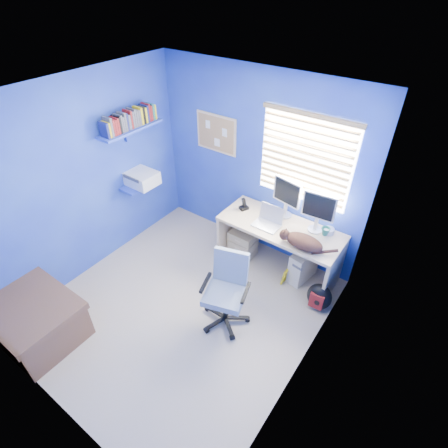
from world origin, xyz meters
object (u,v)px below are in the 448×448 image
Objects in this scene: desk at (278,248)px; laptop at (267,219)px; cat at (304,242)px; office_chair at (226,298)px; tower_pc at (303,265)px.

laptop is at bearing -148.47° from desk.
desk is 3.46× the size of cat.
desk is 1.08m from office_chair.
office_chair is at bearing -93.88° from desk.
desk reaches higher than tower_pc.
tower_pc is 0.49× the size of office_chair.
desk is at bearing 146.71° from cat.
laptop reaches higher than tower_pc.
cat is at bearing -11.28° from laptop.
office_chair reaches higher than desk.
desk is at bearing -161.03° from tower_pc.
tower_pc is at bearing 9.37° from desk.
laptop reaches higher than cat.
cat is 1.10m from office_chair.
laptop is at bearing 94.84° from office_chair.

